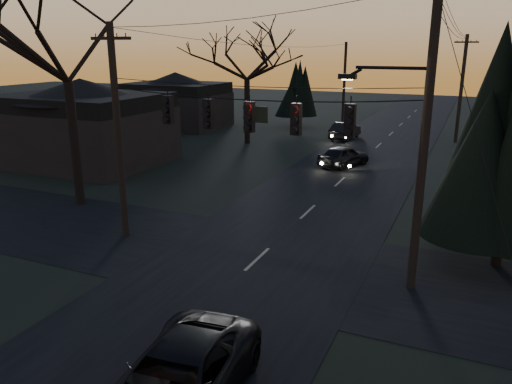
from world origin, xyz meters
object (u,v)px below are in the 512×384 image
at_px(utility_pole_right, 410,287).
at_px(utility_pole_far_r, 455,142).
at_px(utility_pole_far_l, 342,121).
at_px(suv_near, 177,382).
at_px(utility_pole_left, 126,236).
at_px(sedan_oncoming_b, 345,131).
at_px(sedan_oncoming_a, 344,156).
at_px(bare_tree_left, 63,29).

distance_m(utility_pole_right, utility_pole_far_r, 28.00).
height_order(utility_pole_far_l, suv_near, utility_pole_far_l).
xyz_separation_m(utility_pole_left, sedan_oncoming_b, (2.80, 25.86, 0.70)).
distance_m(sedan_oncoming_a, sedan_oncoming_b, 10.23).
relative_size(utility_pole_right, suv_near, 1.94).
relative_size(utility_pole_left, suv_near, 1.65).
distance_m(utility_pole_right, utility_pole_far_l, 37.79).
bearing_deg(utility_pole_left, suv_near, -46.36).
relative_size(utility_pole_far_r, utility_pole_far_l, 1.06).
bearing_deg(utility_pole_far_l, suv_near, -80.16).
bearing_deg(suv_near, utility_pole_far_r, 78.56).
height_order(utility_pole_far_r, bare_tree_left, bare_tree_left).
xyz_separation_m(utility_pole_left, sedan_oncoming_a, (5.20, 15.92, 0.69)).
bearing_deg(sedan_oncoming_a, utility_pole_left, 94.77).
xyz_separation_m(utility_pole_left, bare_tree_left, (-4.88, 2.67, 8.39)).
bearing_deg(suv_near, sedan_oncoming_b, 92.81).
bearing_deg(sedan_oncoming_a, suv_near, 118.67).
bearing_deg(utility_pole_left, utility_pole_right, 0.00).
distance_m(utility_pole_left, sedan_oncoming_a, 16.76).
distance_m(utility_pole_far_r, sedan_oncoming_a, 13.64).
relative_size(utility_pole_far_r, suv_near, 1.65).
xyz_separation_m(utility_pole_far_l, sedan_oncoming_a, (5.20, -20.08, 0.69)).
bearing_deg(utility_pole_far_r, sedan_oncoming_a, -117.54).
bearing_deg(utility_pole_far_l, sedan_oncoming_b, -74.56).
relative_size(utility_pole_right, bare_tree_left, 0.83).
distance_m(suv_near, sedan_oncoming_b, 34.21).
bearing_deg(sedan_oncoming_b, utility_pole_left, 88.64).
relative_size(utility_pole_far_l, sedan_oncoming_b, 1.88).
bearing_deg(sedan_oncoming_a, utility_pole_far_r, -94.68).
bearing_deg(sedan_oncoming_b, utility_pole_right, 113.41).
bearing_deg(bare_tree_left, utility_pole_far_r, 57.11).
bearing_deg(utility_pole_left, sedan_oncoming_a, 71.91).
xyz_separation_m(utility_pole_far_l, sedan_oncoming_b, (2.80, -10.14, 0.70)).
xyz_separation_m(utility_pole_far_l, bare_tree_left, (-4.88, -33.33, 8.39)).
bearing_deg(bare_tree_left, utility_pole_right, -9.24).
xyz_separation_m(suv_near, sedan_oncoming_b, (-4.83, 33.86, -0.02)).
height_order(utility_pole_far_l, sedan_oncoming_a, utility_pole_far_l).
bearing_deg(bare_tree_left, sedan_oncoming_a, 52.74).
xyz_separation_m(utility_pole_right, sedan_oncoming_b, (-8.70, 25.86, 0.70)).
xyz_separation_m(utility_pole_far_l, suv_near, (7.63, -44.00, 0.72)).
xyz_separation_m(suv_near, sedan_oncoming_a, (-2.43, 23.92, -0.03)).
height_order(bare_tree_left, suv_near, bare_tree_left).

